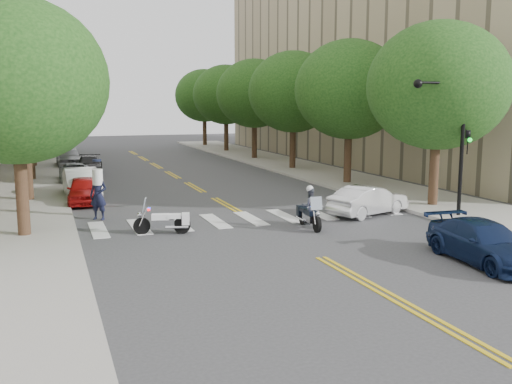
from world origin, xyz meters
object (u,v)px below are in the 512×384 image
officer_standing (98,195)px  convertible (368,200)px  motorcycle_police (309,209)px  sedan_blue (484,242)px  motorcycle_parked (167,221)px

officer_standing → convertible: bearing=18.3°
motorcycle_police → sedan_blue: motorcycle_police is taller
motorcycle_police → convertible: bearing=-153.9°
sedan_blue → officer_standing: bearing=138.1°
sedan_blue → convertible: bearing=89.3°
motorcycle_parked → officer_standing: (-2.13, 3.55, 0.54)m
convertible → officer_standing: bearing=55.4°
motorcycle_police → convertible: motorcycle_police is taller
motorcycle_police → officer_standing: size_ratio=1.02×
motorcycle_police → sedan_blue: bearing=118.7°
convertible → sedan_blue: convertible is taller
officer_standing → sedan_blue: (10.37, -10.73, -0.39)m
sedan_blue → motorcycle_police: bearing=118.6°
motorcycle_parked → sedan_blue: size_ratio=0.48×
motorcycle_parked → convertible: 8.89m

